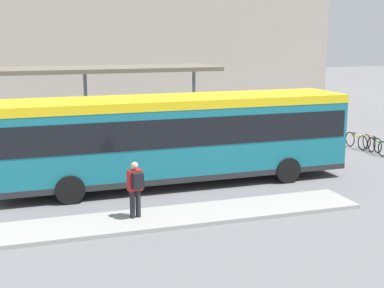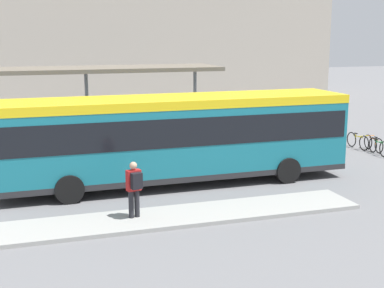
# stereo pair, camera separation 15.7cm
# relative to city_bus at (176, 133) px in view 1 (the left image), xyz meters

# --- Properties ---
(ground_plane) EXTENTS (120.00, 120.00, 0.00)m
(ground_plane) POSITION_rel_city_bus_xyz_m (-0.01, -0.00, -1.83)
(ground_plane) COLOR slate
(curb_island) EXTENTS (12.96, 1.80, 0.12)m
(curb_island) POSITION_rel_city_bus_xyz_m (-1.90, -3.65, -1.77)
(curb_island) COLOR #9E9E99
(curb_island) RESTS_ON ground_plane
(city_bus) EXTENTS (12.51, 2.75, 3.13)m
(city_bus) POSITION_rel_city_bus_xyz_m (0.00, 0.00, 0.00)
(city_bus) COLOR #197284
(city_bus) RESTS_ON ground_plane
(pedestrian_waiting) EXTENTS (0.44, 0.48, 1.64)m
(pedestrian_waiting) POSITION_rel_city_bus_xyz_m (-2.25, -3.54, -0.77)
(pedestrian_waiting) COLOR #232328
(pedestrian_waiting) RESTS_ON curb_island
(bicycle_green) EXTENTS (0.48, 1.62, 0.70)m
(bicycle_green) POSITION_rel_city_bus_xyz_m (9.95, 1.78, -1.48)
(bicycle_green) COLOR black
(bicycle_green) RESTS_ON ground_plane
(bicycle_orange) EXTENTS (0.48, 1.62, 0.70)m
(bicycle_orange) POSITION_rel_city_bus_xyz_m (10.21, 2.47, -1.48)
(bicycle_orange) COLOR black
(bicycle_orange) RESTS_ON ground_plane
(bicycle_yellow) EXTENTS (0.48, 1.67, 0.72)m
(bicycle_yellow) POSITION_rel_city_bus_xyz_m (9.84, 3.15, -1.47)
(bicycle_yellow) COLOR black
(bicycle_yellow) RESTS_ON ground_plane
(station_shelter) EXTENTS (11.97, 3.20, 3.86)m
(station_shelter) POSITION_rel_city_bus_xyz_m (-2.35, 6.12, 1.86)
(station_shelter) COLOR #706656
(station_shelter) RESTS_ON ground_plane
(potted_planter_far_side) EXTENTS (0.99, 0.99, 1.51)m
(potted_planter_far_side) POSITION_rel_city_bus_xyz_m (-2.09, 3.79, -1.05)
(potted_planter_far_side) COLOR slate
(potted_planter_far_side) RESTS_ON ground_plane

